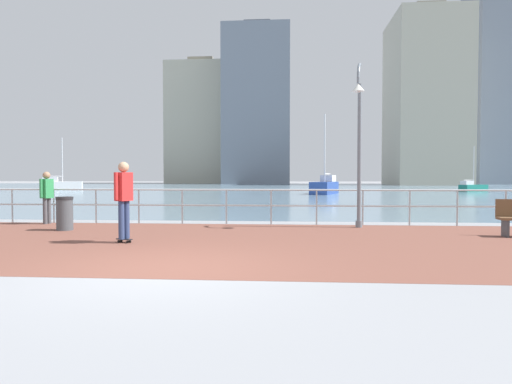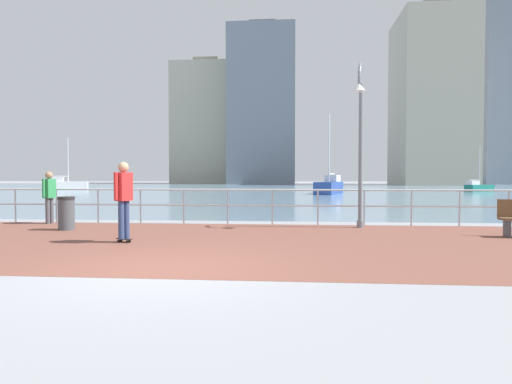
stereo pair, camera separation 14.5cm
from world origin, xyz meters
The scene contains 15 objects.
ground centered at (0.00, 40.00, 0.00)m, with size 220.00×220.00×0.00m, color gray.
brick_paving centered at (0.00, 3.06, 0.00)m, with size 28.00×7.48×0.01m, color brown.
harbor_water centered at (0.00, 51.80, 0.00)m, with size 180.00×88.00×0.00m, color #6B899E.
waterfront_railing centered at (0.00, 6.80, 0.76)m, with size 25.25×0.06×1.10m.
lamppost centered at (3.95, 6.03, 2.63)m, with size 0.40×0.80×4.76m.
skateboarder centered at (-1.73, 2.74, 1.09)m, with size 0.41×0.54×1.81m.
bystander centered at (-5.63, 6.45, 0.96)m, with size 0.31×0.56×1.64m.
trash_bin centered at (-4.23, 4.88, 0.47)m, with size 0.46×0.46×0.93m.
sailboat_white centered at (-25.67, 44.85, 0.60)m, with size 4.68×2.83×6.28m.
sailboat_gray centered at (5.13, 32.39, 0.67)m, with size 2.94×5.21×6.99m.
sailboat_red centered at (20.69, 39.75, 0.44)m, with size 3.34×2.62×4.64m.
tower_glass centered at (-5.05, 92.87, 16.99)m, with size 14.33×17.22×35.65m.
tower_concrete centered at (28.00, 80.40, 16.10)m, with size 13.02×15.61×33.86m.
tower_brick centered at (46.16, 91.21, 21.51)m, with size 11.45×11.56×44.68m.
tower_steel centered at (-19.38, 101.71, 14.36)m, with size 15.11×16.94×30.38m.
Camera 1 is at (1.95, -6.85, 1.47)m, focal length 30.99 mm.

